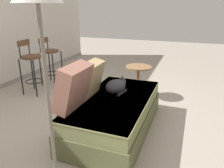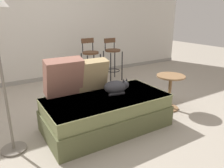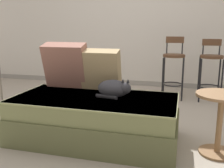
# 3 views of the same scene
# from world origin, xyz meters

# --- Properties ---
(ground_plane) EXTENTS (16.00, 16.00, 0.00)m
(ground_plane) POSITION_xyz_m (0.00, 0.00, 0.00)
(ground_plane) COLOR #A89E8E
(ground_plane) RESTS_ON ground
(couch) EXTENTS (1.63, 0.86, 0.45)m
(couch) POSITION_xyz_m (0.00, -0.40, 0.23)
(couch) COLOR brown
(couch) RESTS_ON ground
(throw_pillow_corner) EXTENTS (0.49, 0.30, 0.51)m
(throw_pillow_corner) POSITION_xyz_m (-0.44, -0.07, 0.70)
(throw_pillow_corner) COLOR #936051
(throw_pillow_corner) RESTS_ON couch
(throw_pillow_middle) EXTENTS (0.43, 0.25, 0.45)m
(throw_pillow_middle) POSITION_xyz_m (-0.04, -0.08, 0.67)
(throw_pillow_middle) COLOR tan
(throw_pillow_middle) RESTS_ON couch
(cat) EXTENTS (0.36, 0.30, 0.20)m
(cat) POSITION_xyz_m (0.19, -0.35, 0.53)
(cat) COLOR #333338
(cat) RESTS_ON couch
(bar_stool_near_window) EXTENTS (0.34, 0.34, 0.97)m
(bar_stool_near_window) POSITION_xyz_m (0.70, 1.43, 0.56)
(bar_stool_near_window) COLOR black
(bar_stool_near_window) RESTS_ON ground
(bar_stool_by_doorway) EXTENTS (0.34, 0.34, 0.94)m
(bar_stool_by_doorway) POSITION_xyz_m (1.25, 1.43, 0.55)
(bar_stool_by_doorway) COLOR black
(bar_stool_by_doorway) RESTS_ON ground
(side_table) EXTENTS (0.44, 0.44, 0.56)m
(side_table) POSITION_xyz_m (1.16, -0.42, 0.36)
(side_table) COLOR olive
(side_table) RESTS_ON ground
(floor_lamp) EXTENTS (0.32, 0.32, 1.76)m
(floor_lamp) POSITION_xyz_m (-1.16, -0.28, 1.49)
(floor_lamp) COLOR slate
(floor_lamp) RESTS_ON ground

